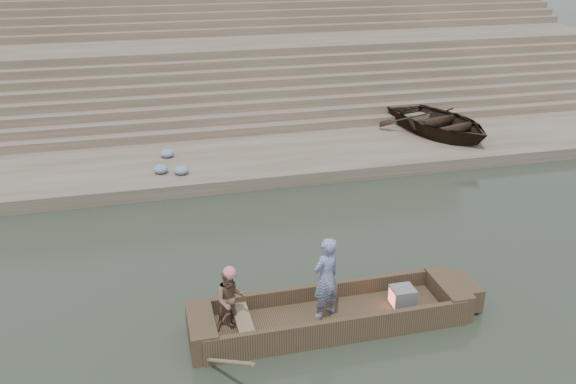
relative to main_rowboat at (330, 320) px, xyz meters
name	(u,v)px	position (x,y,z in m)	size (l,w,h in m)	color
ground	(394,289)	(1.75, 0.88, -0.11)	(120.00, 120.00, 0.00)	#252F23
lower_landing	(300,157)	(1.75, 8.88, 0.09)	(32.00, 4.00, 0.40)	gray
mid_landing	(256,73)	(1.75, 16.38, 1.29)	(32.00, 3.00, 2.80)	gray
upper_landing	(230,22)	(1.75, 23.38, 2.49)	(32.00, 3.00, 5.20)	gray
ghat_steps	(249,57)	(1.75, 18.07, 1.69)	(32.00, 11.00, 5.20)	gray
main_rowboat	(330,320)	(0.00, 0.00, 0.00)	(5.00, 1.30, 0.22)	brown
rowboat_trim	(341,310)	(0.21, -0.01, 0.20)	(6.04, 2.63, 1.95)	brown
standing_man	(326,278)	(-0.11, 0.04, 0.97)	(0.63, 0.41, 1.72)	navy
rowing_man	(231,299)	(-1.96, 0.08, 0.75)	(0.62, 0.49, 1.28)	#277550
television	(402,297)	(1.51, 0.00, 0.31)	(0.46, 0.42, 0.40)	slate
beached_rowboat	(439,122)	(7.10, 9.45, 0.75)	(3.16, 4.43, 0.92)	#2D2116
cloth_bundles	(247,155)	(-0.08, 8.64, 0.42)	(10.72, 2.04, 0.26)	#3F5999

